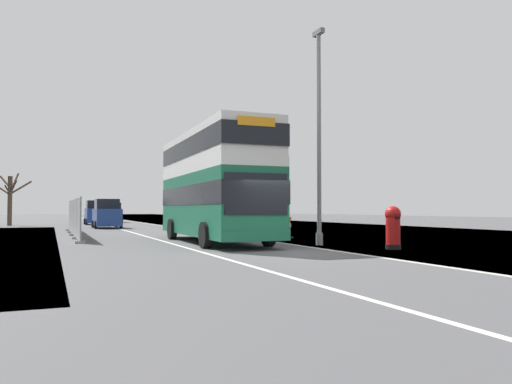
{
  "coord_description": "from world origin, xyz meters",
  "views": [
    {
      "loc": [
        -7.38,
        -14.74,
        1.47
      ],
      "look_at": [
        0.63,
        4.4,
        2.2
      ],
      "focal_mm": 34.48,
      "sensor_mm": 36.0,
      "label": 1
    }
  ],
  "objects": [
    {
      "name": "ground",
      "position": [
        0.53,
        0.13,
        -0.05
      ],
      "size": [
        140.0,
        280.0,
        0.1
      ],
      "color": "#4C4C4F"
    },
    {
      "name": "double_decker_bus",
      "position": [
        -0.66,
        6.18,
        2.6
      ],
      "size": [
        3.0,
        10.37,
        4.89
      ],
      "color": "#196042",
      "rests_on": "ground"
    },
    {
      "name": "lamppost_foreground",
      "position": [
        2.79,
        2.85,
        4.22
      ],
      "size": [
        0.29,
        0.7,
        8.91
      ],
      "color": "gray",
      "rests_on": "ground"
    },
    {
      "name": "red_pillar_postbox",
      "position": [
        4.24,
        -0.01,
        0.87
      ],
      "size": [
        0.59,
        0.59,
        1.59
      ],
      "color": "black",
      "rests_on": "ground"
    },
    {
      "name": "roadworks_barrier",
      "position": [
        3.15,
        7.5,
        0.68
      ],
      "size": [
        1.67,
        0.87,
        1.09
      ],
      "color": "orange",
      "rests_on": "ground"
    },
    {
      "name": "construction_site_fence",
      "position": [
        -6.19,
        14.37,
        0.97
      ],
      "size": [
        0.44,
        13.8,
        2.02
      ],
      "color": "#A8AAAD",
      "rests_on": "ground"
    },
    {
      "name": "car_oncoming_near",
      "position": [
        -3.32,
        25.34,
        1.06
      ],
      "size": [
        2.04,
        4.34,
        2.27
      ],
      "color": "navy",
      "rests_on": "ground"
    },
    {
      "name": "car_receding_mid",
      "position": [
        -3.34,
        35.04,
        1.08
      ],
      "size": [
        2.06,
        3.93,
        2.31
      ],
      "color": "navy",
      "rests_on": "ground"
    },
    {
      "name": "car_receding_far",
      "position": [
        -0.97,
        42.51,
        1.02
      ],
      "size": [
        1.98,
        3.86,
        2.21
      ],
      "color": "black",
      "rests_on": "ground"
    },
    {
      "name": "bare_tree_far_verge_near",
      "position": [
        -10.78,
        34.76,
        2.65
      ],
      "size": [
        3.46,
        2.48,
        4.85
      ],
      "color": "#4C3D2D",
      "rests_on": "ground"
    }
  ]
}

